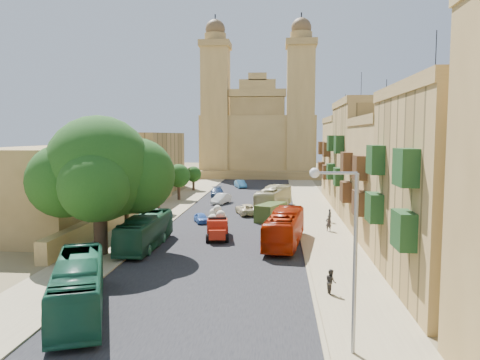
% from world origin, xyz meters
% --- Properties ---
extents(ground, '(260.00, 260.00, 0.00)m').
position_xyz_m(ground, '(0.00, 0.00, 0.00)').
color(ground, brown).
extents(road_surface, '(14.00, 140.00, 0.01)m').
position_xyz_m(road_surface, '(0.00, 30.00, 0.01)').
color(road_surface, black).
rests_on(road_surface, ground).
extents(sidewalk_east, '(5.00, 140.00, 0.01)m').
position_xyz_m(sidewalk_east, '(9.50, 30.00, 0.01)').
color(sidewalk_east, '#988763').
rests_on(sidewalk_east, ground).
extents(sidewalk_west, '(5.00, 140.00, 0.01)m').
position_xyz_m(sidewalk_west, '(-9.50, 30.00, 0.01)').
color(sidewalk_west, '#988763').
rests_on(sidewalk_west, ground).
extents(kerb_east, '(0.25, 140.00, 0.12)m').
position_xyz_m(kerb_east, '(7.00, 30.00, 0.06)').
color(kerb_east, '#988763').
rests_on(kerb_east, ground).
extents(kerb_west, '(0.25, 140.00, 0.12)m').
position_xyz_m(kerb_west, '(-7.00, 30.00, 0.06)').
color(kerb_west, '#988763').
rests_on(kerb_west, ground).
extents(townhouse_a, '(9.00, 14.00, 16.40)m').
position_xyz_m(townhouse_a, '(15.95, -3.00, 6.41)').
color(townhouse_a, '#AD8B4E').
rests_on(townhouse_a, ground).
extents(townhouse_b, '(9.00, 14.00, 14.90)m').
position_xyz_m(townhouse_b, '(15.95, 11.00, 5.66)').
color(townhouse_b, '#A28249').
rests_on(townhouse_b, ground).
extents(townhouse_c, '(9.00, 14.00, 17.40)m').
position_xyz_m(townhouse_c, '(15.95, 25.00, 6.91)').
color(townhouse_c, '#AD8B4E').
rests_on(townhouse_c, ground).
extents(townhouse_d, '(9.00, 14.00, 15.90)m').
position_xyz_m(townhouse_d, '(15.95, 39.00, 6.16)').
color(townhouse_d, '#A28249').
rests_on(townhouse_d, ground).
extents(west_wall, '(1.00, 40.00, 1.80)m').
position_xyz_m(west_wall, '(-12.50, 20.00, 0.90)').
color(west_wall, '#A28249').
rests_on(west_wall, ground).
extents(west_building_low, '(10.00, 28.00, 8.40)m').
position_xyz_m(west_building_low, '(-18.00, 18.00, 4.20)').
color(west_building_low, olive).
rests_on(west_building_low, ground).
extents(west_building_mid, '(10.00, 22.00, 10.00)m').
position_xyz_m(west_building_mid, '(-18.00, 44.00, 5.00)').
color(west_building_mid, '#AD8B4E').
rests_on(west_building_mid, ground).
extents(church, '(28.00, 22.50, 36.30)m').
position_xyz_m(church, '(-0.00, 78.61, 9.52)').
color(church, '#A28249').
rests_on(church, ground).
extents(ficus_tree, '(11.21, 10.31, 11.21)m').
position_xyz_m(ficus_tree, '(-9.40, 4.01, 6.62)').
color(ficus_tree, '#38271C').
rests_on(ficus_tree, ground).
extents(street_tree_a, '(3.48, 3.48, 5.36)m').
position_xyz_m(street_tree_a, '(-10.00, 12.00, 3.59)').
color(street_tree_a, '#38271C').
rests_on(street_tree_a, ground).
extents(street_tree_b, '(3.06, 3.06, 4.71)m').
position_xyz_m(street_tree_b, '(-10.00, 24.00, 3.15)').
color(street_tree_b, '#38271C').
rests_on(street_tree_b, ground).
extents(street_tree_c, '(3.47, 3.47, 5.34)m').
position_xyz_m(street_tree_c, '(-10.00, 36.00, 3.57)').
color(street_tree_c, '#38271C').
rests_on(street_tree_c, ground).
extents(street_tree_d, '(2.74, 2.74, 4.21)m').
position_xyz_m(street_tree_d, '(-10.00, 48.00, 2.81)').
color(street_tree_d, '#38271C').
rests_on(street_tree_d, ground).
extents(streetlamp, '(2.11, 0.44, 8.22)m').
position_xyz_m(streetlamp, '(7.72, -12.00, 5.20)').
color(streetlamp, gray).
rests_on(streetlamp, ground).
extents(red_truck, '(2.59, 5.33, 3.00)m').
position_xyz_m(red_truck, '(-0.83, 10.57, 1.32)').
color(red_truck, red).
rests_on(red_truck, ground).
extents(olive_pickup, '(3.73, 5.10, 1.93)m').
position_xyz_m(olive_pickup, '(4.00, 20.00, 0.94)').
color(olive_pickup, '#384D1D').
rests_on(olive_pickup, ground).
extents(bus_green_south, '(6.01, 10.68, 2.92)m').
position_xyz_m(bus_green_south, '(-5.91, -8.42, 1.46)').
color(bus_green_south, '#1B5A3E').
rests_on(bus_green_south, ground).
extents(bus_green_north, '(2.46, 10.15, 2.82)m').
position_xyz_m(bus_green_north, '(-6.50, 6.41, 1.41)').
color(bus_green_north, '#1B4D30').
rests_on(bus_green_north, ground).
extents(bus_red_east, '(3.88, 10.90, 2.97)m').
position_xyz_m(bus_red_east, '(5.41, 8.37, 1.49)').
color(bus_red_east, '#A51F04').
rests_on(bus_red_east, ground).
extents(bus_cream_east, '(4.83, 11.04, 2.99)m').
position_xyz_m(bus_cream_east, '(4.23, 27.72, 1.50)').
color(bus_cream_east, '#C1B989').
rests_on(bus_cream_east, ground).
extents(car_blue_a, '(2.32, 3.41, 1.08)m').
position_xyz_m(car_blue_a, '(-3.63, 18.05, 0.54)').
color(car_blue_a, '#4174CA').
rests_on(car_blue_a, ground).
extents(car_white_a, '(2.70, 4.55, 1.42)m').
position_xyz_m(car_white_a, '(-3.18, 32.46, 0.71)').
color(car_white_a, white).
rests_on(car_white_a, ground).
extents(car_cream, '(3.39, 5.09, 1.30)m').
position_xyz_m(car_cream, '(1.00, 23.76, 0.65)').
color(car_cream, beige).
rests_on(car_cream, ground).
extents(car_dkblue, '(2.64, 5.09, 1.41)m').
position_xyz_m(car_dkblue, '(-4.79, 40.03, 0.71)').
color(car_dkblue, navy).
rests_on(car_dkblue, ground).
extents(car_white_b, '(2.32, 4.13, 1.33)m').
position_xyz_m(car_white_b, '(4.31, 41.42, 0.66)').
color(car_white_b, white).
rests_on(car_white_b, ground).
extents(car_blue_b, '(2.73, 4.49, 1.40)m').
position_xyz_m(car_blue_b, '(-2.14, 52.58, 0.70)').
color(car_blue_b, teal).
rests_on(car_blue_b, ground).
extents(pedestrian_a, '(0.66, 0.50, 1.64)m').
position_xyz_m(pedestrian_a, '(9.88, 14.61, 0.82)').
color(pedestrian_a, '#2B292C').
rests_on(pedestrian_a, ground).
extents(pedestrian_b, '(0.75, 0.87, 1.52)m').
position_xyz_m(pedestrian_b, '(8.07, -4.21, 0.76)').
color(pedestrian_b, '#35302B').
rests_on(pedestrian_b, ground).
extents(pedestrian_c, '(0.60, 0.95, 1.51)m').
position_xyz_m(pedestrian_c, '(10.49, 19.33, 0.75)').
color(pedestrian_c, '#33343A').
rests_on(pedestrian_c, ground).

